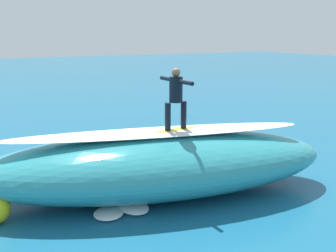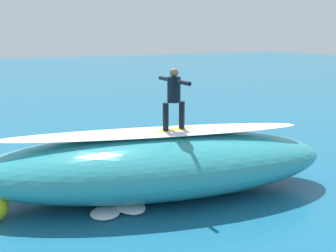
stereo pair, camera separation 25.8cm
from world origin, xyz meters
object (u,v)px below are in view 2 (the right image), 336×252
object	(u,v)px
surfer_riding	(174,94)
surfboard_riding	(174,131)
surfboard_paddling	(164,144)
surfer_paddling	(161,139)

from	to	relation	value
surfer_riding	surfboard_riding	bearing A→B (deg)	81.23
surfboard_paddling	surfer_paddling	xyz separation A→B (m)	(0.07, -0.11, 0.17)
surfer_riding	surfboard_paddling	world-z (taller)	surfer_riding
surfer_riding	surfer_paddling	bearing A→B (deg)	-113.55
surfboard_riding	surfer_paddling	distance (m)	4.55
surfboard_paddling	surfer_paddling	bearing A→B (deg)	-180.00
surfer_paddling	surfer_riding	bearing A→B (deg)	-55.41
surfboard_riding	surfer_riding	world-z (taller)	surfer_riding
surfboard_riding	surfer_paddling	xyz separation A→B (m)	(-1.62, -4.02, -1.40)
surfer_riding	surfer_paddling	xyz separation A→B (m)	(-1.62, -4.02, -2.32)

